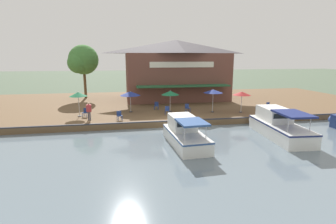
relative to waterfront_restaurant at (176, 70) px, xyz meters
name	(u,v)px	position (x,y,z in m)	size (l,w,h in m)	color
ground_plane	(177,128)	(13.16, -2.63, -4.69)	(220.00, 220.00, 0.00)	#4C5B47
quay_deck	(160,104)	(2.16, -2.63, -4.39)	(22.00, 56.00, 0.60)	brown
quay_edge_fender	(177,121)	(13.06, -2.63, -4.04)	(0.20, 50.40, 0.10)	#2D2D33
waterfront_restaurant	(176,70)	(0.00, 0.00, 0.00)	(9.49, 14.27, 8.06)	brown
patio_umbrella_by_entrance	(78,94)	(9.32, -11.75, -1.89)	(1.72, 1.72, 2.46)	#B7B7B7
patio_umbrella_mid_patio_left	(130,93)	(8.12, -6.66, -2.09)	(2.15, 2.15, 2.27)	#B7B7B7
patio_umbrella_far_corner	(170,93)	(8.64, -2.45, -2.06)	(1.92, 1.92, 2.29)	#B7B7B7
patio_umbrella_mid_patio_right	(242,93)	(10.40, 4.89, -2.07)	(1.87, 1.87, 2.26)	#B7B7B7
patio_umbrella_back_row	(213,91)	(9.76, 1.95, -1.84)	(2.00, 2.00, 2.48)	#B7B7B7
cafe_chair_facing_river	(156,105)	(7.26, -3.76, -3.62)	(0.55, 0.55, 0.85)	navy
cafe_chair_mid_patio	(85,112)	(9.65, -11.15, -3.62)	(0.55, 0.55, 0.85)	navy
cafe_chair_back_row_seat	(119,115)	(11.66, -7.84, -3.62)	(0.55, 0.55, 0.85)	navy
cafe_chair_far_corner_seat	(167,110)	(10.04, -3.03, -3.62)	(0.53, 0.53, 0.85)	navy
cafe_chair_under_first_umbrella	(187,107)	(9.12, -0.65, -3.62)	(0.52, 0.52, 0.85)	navy
cafe_chair_beside_entrance	(269,106)	(9.75, 8.50, -3.62)	(0.53, 0.53, 0.85)	navy
person_at_quay_edge	(89,109)	(11.22, -10.60, -3.04)	(0.48, 0.48, 1.68)	#4C4C56
motorboat_distant_upstream	(275,124)	(16.88, 4.85, -3.78)	(7.91, 2.87, 2.31)	white
motorboat_second_along	(183,133)	(17.59, -3.14, -3.86)	(6.46, 2.51, 2.09)	silver
mooring_post	(256,112)	(12.81, 5.31, -3.59)	(0.22, 0.22, 0.99)	#473323
tree_downstream_bank	(82,61)	(-2.83, -12.79, 1.20)	(4.33, 4.13, 7.48)	brown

